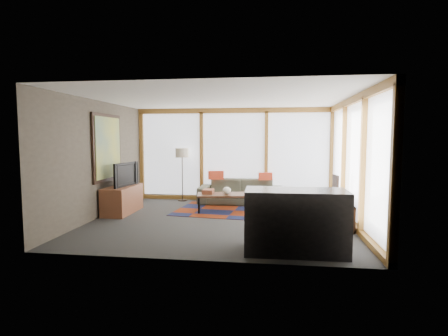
# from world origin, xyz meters

# --- Properties ---
(ground) EXTENTS (5.50, 5.50, 0.00)m
(ground) POSITION_xyz_m (0.00, 0.00, 0.00)
(ground) COLOR #282826
(ground) RESTS_ON ground
(room_envelope) EXTENTS (5.52, 5.02, 2.62)m
(room_envelope) POSITION_xyz_m (0.49, 0.56, 1.54)
(room_envelope) COLOR #423A30
(room_envelope) RESTS_ON ground
(rug) EXTENTS (2.96, 2.09, 0.01)m
(rug) POSITION_xyz_m (0.17, 0.99, 0.01)
(rug) COLOR #69210A
(rug) RESTS_ON ground
(sofa) EXTENTS (2.25, 0.89, 0.65)m
(sofa) POSITION_xyz_m (0.25, 1.95, 0.33)
(sofa) COLOR #353628
(sofa) RESTS_ON ground
(pillow_left) EXTENTS (0.44, 0.22, 0.23)m
(pillow_left) POSITION_xyz_m (-0.42, 1.92, 0.77)
(pillow_left) COLOR red
(pillow_left) RESTS_ON sofa
(pillow_right) EXTENTS (0.38, 0.18, 0.20)m
(pillow_right) POSITION_xyz_m (0.91, 1.96, 0.75)
(pillow_right) COLOR red
(pillow_right) RESTS_ON sofa
(floor_lamp) EXTENTS (0.37, 0.37, 1.49)m
(floor_lamp) POSITION_xyz_m (-1.42, 2.18, 0.74)
(floor_lamp) COLOR #32271B
(floor_lamp) RESTS_ON ground
(coffee_table) EXTENTS (1.37, 0.86, 0.42)m
(coffee_table) POSITION_xyz_m (-0.08, 0.93, 0.21)
(coffee_table) COLOR black
(coffee_table) RESTS_ON ground
(book_stack) EXTENTS (0.26, 0.32, 0.10)m
(book_stack) POSITION_xyz_m (-0.46, 0.94, 0.48)
(book_stack) COLOR brown
(book_stack) RESTS_ON coffee_table
(vase) EXTENTS (0.23, 0.23, 0.17)m
(vase) POSITION_xyz_m (-0.00, 0.92, 0.51)
(vase) COLOR beige
(vase) RESTS_ON coffee_table
(bookshelf) EXTENTS (0.36, 1.97, 0.49)m
(bookshelf) POSITION_xyz_m (2.43, 0.24, 0.25)
(bookshelf) COLOR black
(bookshelf) RESTS_ON ground
(bowl_a) EXTENTS (0.23, 0.23, 0.10)m
(bowl_a) POSITION_xyz_m (2.40, -0.29, 0.54)
(bowl_a) COLOR black
(bowl_a) RESTS_ON bookshelf
(bowl_b) EXTENTS (0.17, 0.17, 0.08)m
(bowl_b) POSITION_xyz_m (2.48, 0.06, 0.53)
(bowl_b) COLOR black
(bowl_b) RESTS_ON bookshelf
(shelf_picture) EXTENTS (0.10, 0.33, 0.43)m
(shelf_picture) POSITION_xyz_m (2.54, 0.95, 0.71)
(shelf_picture) COLOR black
(shelf_picture) RESTS_ON bookshelf
(tv_console) EXTENTS (0.53, 1.28, 0.64)m
(tv_console) POSITION_xyz_m (-2.43, 0.44, 0.32)
(tv_console) COLOR brown
(tv_console) RESTS_ON ground
(television) EXTENTS (0.28, 0.98, 0.56)m
(television) POSITION_xyz_m (-2.42, 0.45, 0.92)
(television) COLOR black
(television) RESTS_ON tv_console
(bar_counter) EXTENTS (1.56, 0.75, 0.98)m
(bar_counter) POSITION_xyz_m (1.43, -1.93, 0.49)
(bar_counter) COLOR black
(bar_counter) RESTS_ON ground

